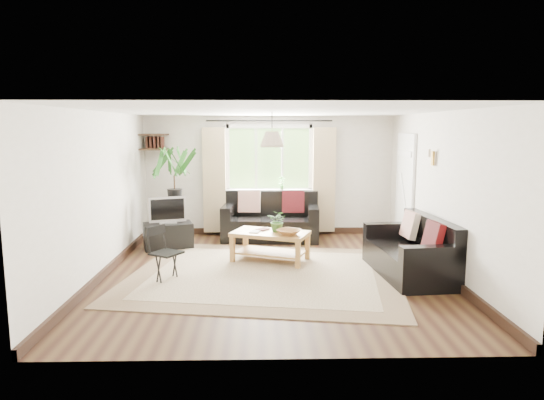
{
  "coord_description": "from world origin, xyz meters",
  "views": [
    {
      "loc": [
        -0.18,
        -7.04,
        2.16
      ],
      "look_at": [
        0.0,
        0.4,
        1.05
      ],
      "focal_mm": 32.0,
      "sensor_mm": 36.0,
      "label": 1
    }
  ],
  "objects_px": {
    "tv_stand": "(168,236)",
    "palm_stand": "(175,196)",
    "coffee_table": "(270,247)",
    "folding_chair": "(166,254)",
    "sofa_back": "(271,217)",
    "sofa_right": "(409,248)"
  },
  "relations": [
    {
      "from": "coffee_table",
      "to": "palm_stand",
      "type": "distance_m",
      "value": 2.28
    },
    {
      "from": "sofa_back",
      "to": "palm_stand",
      "type": "distance_m",
      "value": 1.88
    },
    {
      "from": "sofa_right",
      "to": "palm_stand",
      "type": "distance_m",
      "value": 4.36
    },
    {
      "from": "sofa_back",
      "to": "coffee_table",
      "type": "distance_m",
      "value": 1.6
    },
    {
      "from": "tv_stand",
      "to": "folding_chair",
      "type": "height_order",
      "value": "folding_chair"
    },
    {
      "from": "sofa_back",
      "to": "palm_stand",
      "type": "relative_size",
      "value": 1.01
    },
    {
      "from": "tv_stand",
      "to": "palm_stand",
      "type": "distance_m",
      "value": 0.78
    },
    {
      "from": "sofa_right",
      "to": "coffee_table",
      "type": "relative_size",
      "value": 1.45
    },
    {
      "from": "tv_stand",
      "to": "folding_chair",
      "type": "distance_m",
      "value": 1.95
    },
    {
      "from": "sofa_back",
      "to": "tv_stand",
      "type": "relative_size",
      "value": 2.17
    },
    {
      "from": "tv_stand",
      "to": "palm_stand",
      "type": "xyz_separation_m",
      "value": [
        0.08,
        0.36,
        0.68
      ]
    },
    {
      "from": "coffee_table",
      "to": "tv_stand",
      "type": "height_order",
      "value": "coffee_table"
    },
    {
      "from": "coffee_table",
      "to": "palm_stand",
      "type": "relative_size",
      "value": 0.66
    },
    {
      "from": "sofa_back",
      "to": "sofa_right",
      "type": "height_order",
      "value": "sofa_back"
    },
    {
      "from": "tv_stand",
      "to": "palm_stand",
      "type": "height_order",
      "value": "palm_stand"
    },
    {
      "from": "palm_stand",
      "to": "coffee_table",
      "type": "bearing_deg",
      "value": -36.48
    },
    {
      "from": "sofa_right",
      "to": "folding_chair",
      "type": "distance_m",
      "value": 3.53
    },
    {
      "from": "folding_chair",
      "to": "palm_stand",
      "type": "bearing_deg",
      "value": 38.55
    },
    {
      "from": "sofa_back",
      "to": "sofa_right",
      "type": "relative_size",
      "value": 1.06
    },
    {
      "from": "folding_chair",
      "to": "sofa_right",
      "type": "bearing_deg",
      "value": -55.17
    },
    {
      "from": "palm_stand",
      "to": "folding_chair",
      "type": "distance_m",
      "value": 2.35
    },
    {
      "from": "sofa_right",
      "to": "folding_chair",
      "type": "height_order",
      "value": "sofa_right"
    }
  ]
}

